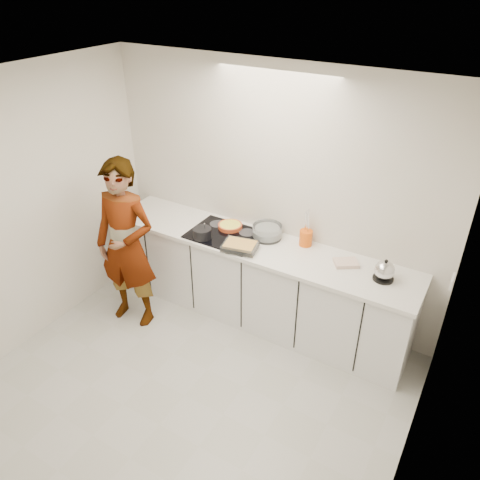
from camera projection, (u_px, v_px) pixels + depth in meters
The scene contains 16 objects.
floor at pixel (185, 395), 4.14m from camera, with size 3.60×3.20×0.00m, color #B6B6B0.
ceiling at pixel (158, 98), 2.81m from camera, with size 3.60×3.20×0.00m, color white.
wall_back at pixel (272, 196), 4.66m from camera, with size 3.60×0.00×2.60m, color silver.
wall_left at pixel (16, 217), 4.26m from camera, with size 0.00×3.20×2.60m, color silver.
wall_right at pixel (425, 365), 2.71m from camera, with size 0.02×3.20×2.60m.
base_cabinets at pixel (255, 282), 4.86m from camera, with size 3.20×0.58×0.87m, color white.
countertop at pixel (256, 245), 4.63m from camera, with size 3.24×0.64×0.04m, color white.
hob at pixel (225, 234), 4.76m from camera, with size 0.72×0.54×0.01m, color black.
tart_dish at pixel (230, 226), 4.85m from camera, with size 0.31×0.31×0.04m.
saucepan at pixel (202, 233), 4.66m from camera, with size 0.23×0.23×0.18m.
baking_dish at pixel (240, 246), 4.48m from camera, with size 0.37×0.30×0.06m.
mixing_bowl at pixel (267, 232), 4.68m from camera, with size 0.38×0.38×0.14m.
tea_towel at pixel (346, 263), 4.29m from camera, with size 0.21×0.15×0.03m, color white.
kettle at pixel (384, 271), 4.05m from camera, with size 0.24×0.24×0.21m.
utensil_crock at pixel (306, 238), 4.55m from camera, with size 0.13×0.13×0.16m, color #EB5A0C.
cook at pixel (126, 246), 4.61m from camera, with size 0.65×0.43×1.79m, color white.
Camera 1 is at (1.87, -2.21, 3.30)m, focal length 35.00 mm.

